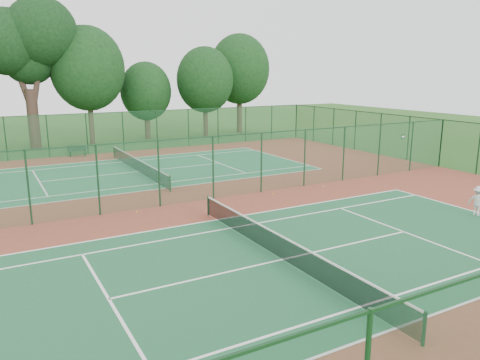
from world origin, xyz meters
name	(u,v)px	position (x,y,z in m)	size (l,w,h in m)	color
ground	(188,203)	(0.00, 0.00, 0.00)	(120.00, 120.00, 0.00)	#28551A
red_pad	(188,202)	(0.00, 0.00, 0.01)	(40.00, 36.00, 0.01)	brown
court_near	(282,260)	(0.00, -9.00, 0.01)	(23.77, 10.97, 0.01)	#1B5833
court_far	(138,172)	(0.00, 9.00, 0.01)	(23.77, 10.97, 0.01)	#216B42
fence_north	(105,133)	(0.00, 18.00, 1.76)	(40.00, 0.09, 3.50)	#1C552D
fence_east	(441,143)	(20.00, 0.00, 1.76)	(0.09, 36.00, 3.50)	#1B512B
fence_divider	(187,170)	(0.00, 0.00, 1.76)	(40.00, 0.09, 3.50)	#1C552E
tennis_net_near	(282,246)	(0.00, -9.00, 0.54)	(0.10, 12.90, 0.97)	#13351F
tennis_net_far	(137,164)	(0.00, 9.00, 0.54)	(0.10, 12.90, 0.97)	#153B1C
player_near	(478,201)	(11.38, -9.02, 0.75)	(0.94, 0.54, 1.46)	silver
bench	(77,151)	(-2.53, 17.37, 0.49)	(1.57, 0.94, 0.93)	black
stray_ball_a	(273,194)	(4.92, -0.82, 0.05)	(0.07, 0.07, 0.07)	gold
stray_ball_b	(323,186)	(8.56, -0.80, 0.05)	(0.08, 0.08, 0.08)	#E4F338
stray_ball_c	(137,212)	(-2.94, -0.48, 0.04)	(0.06, 0.06, 0.06)	yellow
big_tree	(27,42)	(-4.98, 23.51, 9.40)	(8.64, 6.32, 13.27)	#36251D
evergreen_row	(96,143)	(0.50, 24.25, 0.00)	(39.00, 5.00, 12.00)	black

